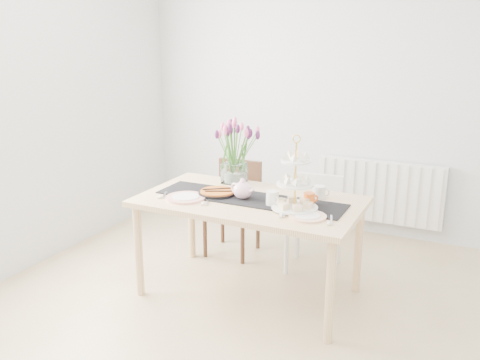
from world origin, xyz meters
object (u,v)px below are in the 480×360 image
at_px(plate_left, 186,198).
at_px(mug_orange, 309,199).
at_px(teapot, 243,190).
at_px(tart_tin, 217,193).
at_px(radiator, 379,191).
at_px(chair_white, 316,216).
at_px(cake_stand, 295,191).
at_px(dining_table, 249,209).
at_px(chair_brown, 235,200).
at_px(tulip_vase, 234,143).
at_px(mug_white, 272,198).
at_px(plate_right, 308,216).
at_px(cream_jug, 319,192).

bearing_deg(plate_left, mug_orange, 15.35).
relative_size(teapot, tart_tin, 0.78).
bearing_deg(plate_left, radiator, 59.51).
distance_m(chair_white, cake_stand, 0.88).
bearing_deg(mug_orange, dining_table, 138.73).
relative_size(chair_brown, mug_orange, 8.79).
distance_m(tulip_vase, mug_white, 0.70).
bearing_deg(tulip_vase, chair_white, 30.17).
relative_size(dining_table, mug_orange, 17.09).
bearing_deg(dining_table, mug_orange, 5.92).
bearing_deg(plate_left, dining_table, 24.25).
bearing_deg(plate_right, cake_stand, 139.67).
relative_size(radiator, tulip_vase, 1.99).
relative_size(radiator, cream_jug, 13.20).
relative_size(tart_tin, plate_left, 0.98).
height_order(tart_tin, mug_white, mug_white).
height_order(dining_table, chair_brown, chair_brown).
height_order(cake_stand, tart_tin, cake_stand).
relative_size(chair_brown, tulip_vase, 1.36).
relative_size(chair_brown, cream_jug, 9.05).
height_order(teapot, tart_tin, teapot).
relative_size(mug_white, mug_orange, 1.12).
height_order(cream_jug, mug_orange, mug_orange).
bearing_deg(tulip_vase, plate_left, -104.02).
xyz_separation_m(chair_brown, mug_white, (0.66, -0.76, 0.33)).
relative_size(cake_stand, cream_jug, 5.13).
xyz_separation_m(chair_white, tulip_vase, (-0.59, -0.34, 0.63)).
bearing_deg(dining_table, plate_left, -155.75).
distance_m(chair_brown, plate_right, 1.33).
bearing_deg(chair_brown, cake_stand, -45.13).
distance_m(teapot, plate_left, 0.42).
height_order(tulip_vase, plate_left, tulip_vase).
height_order(mug_white, plate_left, mug_white).
distance_m(chair_brown, teapot, 0.90).
bearing_deg(teapot, plate_right, 2.71).
xyz_separation_m(dining_table, mug_orange, (0.44, 0.05, 0.12)).
xyz_separation_m(cake_stand, mug_orange, (0.06, 0.12, -0.09)).
bearing_deg(tart_tin, plate_left, -132.50).
bearing_deg(plate_left, chair_white, 50.38).
relative_size(chair_white, tart_tin, 2.73).
xyz_separation_m(tulip_vase, plate_right, (0.79, -0.52, -0.32)).
xyz_separation_m(tulip_vase, cream_jug, (0.74, -0.09, -0.28)).
bearing_deg(cream_jug, chair_brown, 151.24).
distance_m(radiator, plate_right, 1.82).
bearing_deg(mug_white, mug_orange, 58.37).
bearing_deg(tart_tin, cake_stand, -5.76).
xyz_separation_m(teapot, mug_orange, (0.48, 0.07, -0.02)).
relative_size(tart_tin, plate_right, 1.15).
xyz_separation_m(chair_white, tart_tin, (-0.56, -0.69, 0.32)).
bearing_deg(tart_tin, radiator, 61.09).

